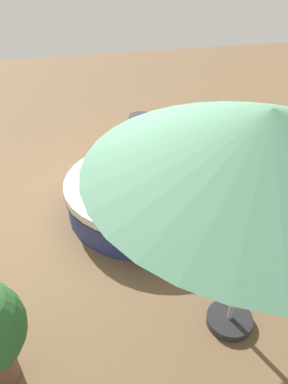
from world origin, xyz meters
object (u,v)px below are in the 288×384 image
throw_pillow_0 (159,208)px  throw_pillow_1 (176,202)px  throw_pillow_3 (197,187)px  side_table (141,127)px  round_bed (144,195)px  throw_pillow_4 (200,177)px  throw_pillow_2 (193,198)px  patio_chair (288,137)px  patio_umbrella (266,141)px

throw_pillow_0 → throw_pillow_1: bearing=16.5°
throw_pillow_1 → throw_pillow_3: 0.44m
throw_pillow_3 → side_table: throw_pillow_3 is taller
throw_pillow_3 → side_table: (-0.12, 2.52, -0.34)m
round_bed → throw_pillow_0: throw_pillow_0 is taller
throw_pillow_4 → side_table: 2.36m
throw_pillow_0 → throw_pillow_2: bearing=16.3°
throw_pillow_1 → patio_chair: patio_chair is taller
throw_pillow_2 → side_table: size_ratio=1.21×
throw_pillow_2 → throw_pillow_3: (0.12, 0.20, 0.01)m
patio_chair → patio_umbrella: patio_umbrella is taller
throw_pillow_1 → patio_umbrella: (0.16, -1.27, 1.39)m
throw_pillow_2 → throw_pillow_3: throw_pillow_3 is taller
throw_pillow_0 → throw_pillow_1: throw_pillow_1 is taller
patio_umbrella → side_table: patio_umbrella is taller
throw_pillow_3 → patio_chair: 2.02m
throw_pillow_3 → patio_umbrella: patio_umbrella is taller
throw_pillow_2 → side_table: throw_pillow_2 is taller
throw_pillow_2 → throw_pillow_3: 0.23m
round_bed → patio_chair: bearing=12.4°
round_bed → throw_pillow_0: size_ratio=4.07×
side_table → throw_pillow_0: bearing=-99.0°
patio_umbrella → throw_pillow_4: bearing=80.0°
patio_chair → patio_umbrella: bearing=-70.1°
throw_pillow_3 → patio_umbrella: size_ratio=0.20×
throw_pillow_1 → throw_pillow_2: throw_pillow_1 is taller
round_bed → throw_pillow_2: (0.44, -0.61, 0.30)m
patio_chair → round_bed: bearing=-108.9°
throw_pillow_3 → throw_pillow_0: bearing=-150.1°
throw_pillow_0 → side_table: size_ratio=1.16×
throw_pillow_2 → patio_chair: patio_chair is taller
throw_pillow_0 → patio_umbrella: size_ratio=0.20×
throw_pillow_0 → round_bed: bearing=89.5°
throw_pillow_1 → side_table: (0.23, 2.78, -0.35)m
throw_pillow_1 → patio_umbrella: patio_umbrella is taller
throw_pillow_1 → throw_pillow_2: 0.23m
throw_pillow_4 → throw_pillow_1: bearing=-135.8°
throw_pillow_3 → throw_pillow_4: (0.11, 0.19, 0.00)m
round_bed → throw_pillow_2: 0.81m
throw_pillow_0 → throw_pillow_1: size_ratio=0.92×
round_bed → throw_pillow_1: (0.21, -0.68, 0.32)m
throw_pillow_1 → side_table: bearing=85.3°
throw_pillow_0 → patio_chair: 2.67m
round_bed → throw_pillow_3: size_ratio=4.03×
throw_pillow_4 → patio_chair: size_ratio=0.49×
patio_chair → throw_pillow_1: bearing=-92.1°
round_bed → throw_pillow_0: (-0.01, -0.74, 0.32)m
throw_pillow_2 → throw_pillow_4: throw_pillow_4 is taller
throw_pillow_0 → patio_chair: (2.36, 1.26, -0.01)m
patio_chair → patio_umbrella: size_ratio=0.39×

